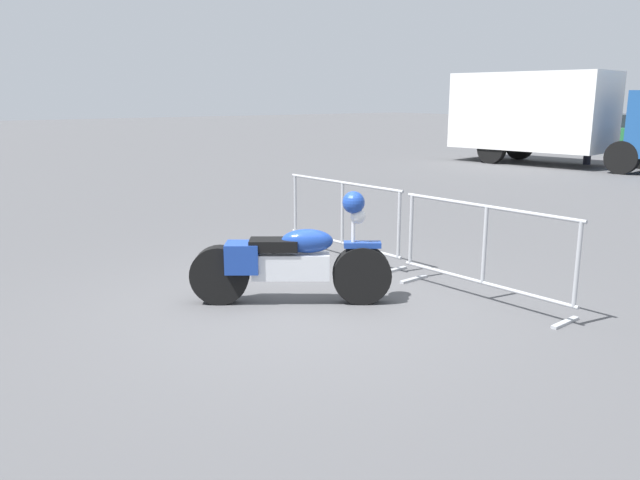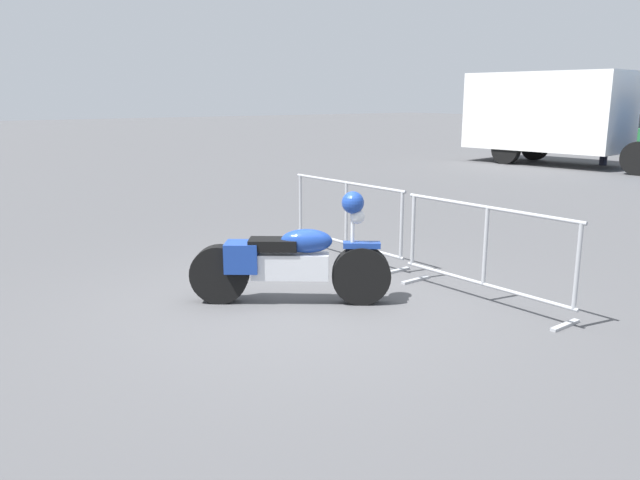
# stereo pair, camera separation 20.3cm
# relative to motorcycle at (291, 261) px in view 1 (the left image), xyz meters

# --- Properties ---
(ground_plane) EXTENTS (120.00, 120.00, 0.00)m
(ground_plane) POSITION_rel_motorcycle_xyz_m (0.19, -0.03, -0.47)
(ground_plane) COLOR #4C4C4F
(motorcycle) EXTENTS (1.47, 1.83, 1.23)m
(motorcycle) POSITION_rel_motorcycle_xyz_m (0.00, 0.00, 0.00)
(motorcycle) COLOR black
(motorcycle) RESTS_ON ground
(crowd_barrier_near) EXTENTS (2.22, 0.53, 1.07)m
(crowd_barrier_near) POSITION_rel_motorcycle_xyz_m (-1.21, 1.73, 0.08)
(crowd_barrier_near) COLOR #9EA0A5
(crowd_barrier_near) RESTS_ON ground
(crowd_barrier_far) EXTENTS (2.22, 0.53, 1.07)m
(crowd_barrier_far) POSITION_rel_motorcycle_xyz_m (1.21, 1.73, 0.08)
(crowd_barrier_far) COLOR #9EA0A5
(crowd_barrier_far) RESTS_ON ground
(box_truck) EXTENTS (7.92, 3.19, 2.98)m
(box_truck) POSITION_rel_motorcycle_xyz_m (-6.22, 14.96, 1.17)
(box_truck) COLOR white
(box_truck) RESTS_ON ground
(parked_car_tan) EXTENTS (1.99, 4.12, 1.35)m
(parked_car_tan) POSITION_rel_motorcycle_xyz_m (-10.19, 22.59, 0.22)
(parked_car_tan) COLOR tan
(parked_car_tan) RESTS_ON ground
(parked_car_green) EXTENTS (2.20, 4.54, 1.49)m
(parked_car_green) POSITION_rel_motorcycle_xyz_m (-7.48, 22.76, 0.29)
(parked_car_green) COLOR #236B38
(parked_car_green) RESTS_ON ground
(pedestrian) EXTENTS (0.48, 0.48, 1.69)m
(pedestrian) POSITION_rel_motorcycle_xyz_m (-5.68, 16.05, 0.45)
(pedestrian) COLOR #262838
(pedestrian) RESTS_ON ground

